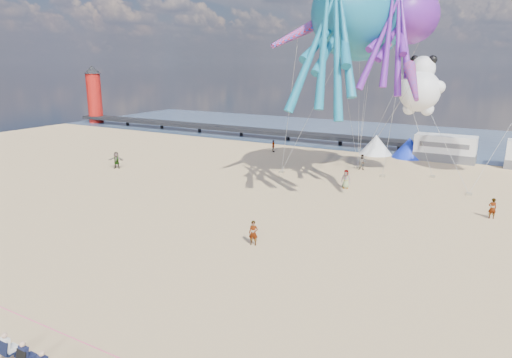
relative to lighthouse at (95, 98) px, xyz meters
name	(u,v)px	position (x,y,z in m)	size (l,w,h in m)	color
ground	(191,300)	(56.00, -44.00, -4.50)	(120.00, 120.00, 0.00)	#DCB67F
water	(416,138)	(56.00, 11.00, -4.48)	(120.00, 120.00, 0.00)	#374D6A
pier	(220,128)	(28.00, 0.00, -3.50)	(60.00, 3.00, 0.50)	black
lighthouse	(95,98)	(0.00, 0.00, 0.00)	(2.60, 2.60, 9.00)	#A5140F
motorhome_0	(445,148)	(62.00, -4.00, -3.00)	(6.60, 2.50, 3.00)	silver
tent_white	(376,145)	(54.00, -4.00, -3.30)	(4.00, 4.00, 2.40)	white
tent_blue	(409,148)	(58.00, -4.00, -3.30)	(4.00, 4.00, 2.40)	#1933CC
rope_line	(113,355)	(56.00, -49.00, -4.48)	(0.03, 0.03, 34.00)	#F2338C
standing_person	(253,233)	(55.21, -36.57, -3.71)	(0.58, 0.38, 1.59)	tan
beachgoer_0	(346,179)	(55.92, -20.94, -3.65)	(0.62, 0.41, 1.70)	#7F6659
beachgoer_1	(362,162)	(55.10, -13.18, -3.66)	(0.82, 0.53, 1.67)	#7F6659
beachgoer_3	(273,146)	(42.27, -9.00, -3.74)	(0.98, 0.56, 1.51)	#7F6659
beachgoer_4	(116,160)	(31.81, -25.51, -3.60)	(1.05, 0.44, 1.79)	#7F6659
beachgoer_5	(492,208)	(67.97, -23.62, -3.71)	(1.46, 0.46, 1.57)	#7F6659
sandbag_a	(282,172)	(48.25, -18.63, -4.39)	(0.50, 0.35, 0.22)	gray
sandbag_b	(382,176)	(57.77, -15.15, -4.39)	(0.50, 0.35, 0.22)	gray
sandbag_c	(469,194)	(65.95, -17.90, -4.39)	(0.50, 0.35, 0.22)	gray
sandbag_d	(432,176)	(62.16, -12.93, -4.39)	(0.50, 0.35, 0.22)	gray
sandbag_e	(358,168)	(54.58, -12.94, -4.39)	(0.50, 0.35, 0.22)	gray
kite_octopus_teal	(360,15)	(55.89, -19.20, 10.61)	(5.41, 12.63, 14.44)	#156987
kite_octopus_purple	(410,15)	(59.50, -16.66, 10.61)	(4.31, 10.05, 11.48)	#631E91
kite_panda	(420,91)	(60.39, -13.82, 3.97)	(4.69, 4.42, 6.62)	white
windsock_left	(299,33)	(51.89, -23.15, 9.03)	(1.10, 6.61, 6.61)	red
windsock_mid	(391,40)	(58.55, -18.85, 8.49)	(1.00, 6.70, 6.70)	red
windsock_right	(413,82)	(61.84, -24.94, 5.28)	(0.90, 4.70, 4.70)	red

